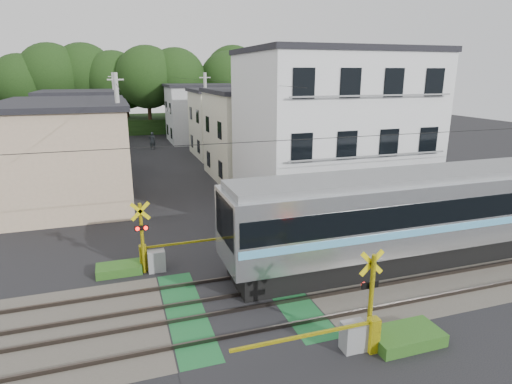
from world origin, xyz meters
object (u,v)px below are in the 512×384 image
object	(u,v)px
apartment_block	(331,131)
crossing_signal_near	(358,329)
crossing_signal_far	(154,255)
pedestrian	(152,141)

from	to	relation	value
apartment_block	crossing_signal_near	bearing A→B (deg)	-114.22
crossing_signal_far	pedestrian	world-z (taller)	crossing_signal_far
crossing_signal_near	apartment_block	bearing A→B (deg)	65.78
crossing_signal_far	apartment_block	world-z (taller)	apartment_block
apartment_block	pedestrian	world-z (taller)	apartment_block
crossing_signal_far	pedestrian	xyz separation A→B (m)	(2.67, 29.96, 0.22)
apartment_block	pedestrian	bearing A→B (deg)	109.23
crossing_signal_near	crossing_signal_far	world-z (taller)	same
crossing_signal_far	pedestrian	size ratio (longest dim) A/B	2.53
crossing_signal_far	pedestrian	distance (m)	30.08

